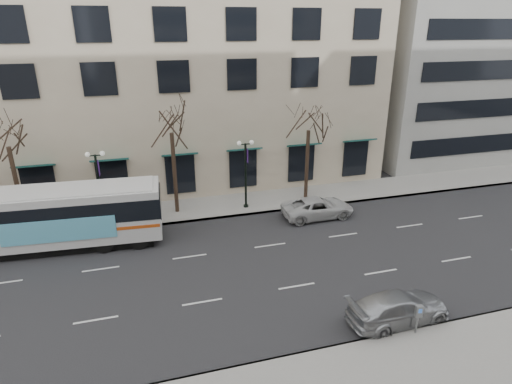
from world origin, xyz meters
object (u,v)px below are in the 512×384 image
object	(u,v)px
tree_far_mid	(171,119)
white_pickup	(318,208)
lamp_post_left	(99,185)
pay_station	(419,313)
tree_far_left	(5,132)
silver_car	(399,308)
lamp_post_right	(246,171)
tree_far_right	(309,118)
city_bus	(45,217)

from	to	relation	value
tree_far_mid	white_pickup	xyz separation A→B (m)	(9.54, -3.39, -6.20)
lamp_post_left	pay_station	distance (m)	20.74
lamp_post_left	white_pickup	xyz separation A→B (m)	(14.53, -2.79, -2.23)
tree_far_left	silver_car	world-z (taller)	tree_far_left
tree_far_mid	pay_station	xyz separation A→B (m)	(8.68, -16.10, -5.73)
lamp_post_right	tree_far_left	bearing A→B (deg)	177.71
tree_far_right	lamp_post_left	world-z (taller)	tree_far_right
tree_far_left	lamp_post_right	xyz separation A→B (m)	(15.01, -0.60, -3.75)
city_bus	white_pickup	xyz separation A→B (m)	(17.63, -0.38, -1.34)
tree_far_left	white_pickup	distance (m)	20.71
tree_far_left	lamp_post_right	distance (m)	15.48
tree_far_mid	silver_car	world-z (taller)	tree_far_mid
tree_far_left	silver_car	bearing A→B (deg)	-39.07
tree_far_left	city_bus	size ratio (longest dim) A/B	0.59
tree_far_right	lamp_post_left	size ratio (longest dim) A/B	1.55
tree_far_mid	lamp_post_right	size ratio (longest dim) A/B	1.64
tree_far_left	lamp_post_left	world-z (taller)	tree_far_left
tree_far_left	city_bus	bearing A→B (deg)	-57.74
silver_car	tree_far_left	bearing A→B (deg)	48.11
silver_car	pay_station	size ratio (longest dim) A/B	3.47
silver_car	white_pickup	size ratio (longest dim) A/B	0.96
tree_far_mid	lamp_post_right	xyz separation A→B (m)	(5.01, -0.60, -3.96)
lamp_post_right	white_pickup	world-z (taller)	lamp_post_right
lamp_post_left	silver_car	bearing A→B (deg)	-46.91
silver_car	pay_station	xyz separation A→B (m)	(0.20, -1.10, 0.46)
white_pickup	lamp_post_right	bearing A→B (deg)	57.50
tree_far_right	lamp_post_right	world-z (taller)	tree_far_right
tree_far_right	pay_station	world-z (taller)	tree_far_right
lamp_post_left	white_pickup	world-z (taller)	lamp_post_left
lamp_post_left	lamp_post_right	bearing A→B (deg)	0.00
tree_far_mid	white_pickup	size ratio (longest dim) A/B	1.67
lamp_post_left	city_bus	distance (m)	4.03
tree_far_right	lamp_post_right	distance (m)	6.11
tree_far_right	lamp_post_right	size ratio (longest dim) A/B	1.55
tree_far_left	tree_far_mid	world-z (taller)	tree_far_mid
pay_station	city_bus	bearing A→B (deg)	150.74
lamp_post_right	pay_station	size ratio (longest dim) A/B	3.67
lamp_post_left	silver_car	world-z (taller)	lamp_post_left
white_pickup	pay_station	bearing A→B (deg)	175.33
lamp_post_right	tree_far_mid	bearing A→B (deg)	173.17
silver_car	white_pickup	distance (m)	11.65
tree_far_left	pay_station	bearing A→B (deg)	-40.76
tree_far_right	tree_far_mid	bearing A→B (deg)	180.00
tree_far_left	lamp_post_left	size ratio (longest dim) A/B	1.60
tree_far_mid	tree_far_right	xyz separation A→B (m)	(10.00, -0.00, -0.48)
tree_far_mid	tree_far_right	size ratio (longest dim) A/B	1.06
tree_far_mid	lamp_post_left	world-z (taller)	tree_far_mid
tree_far_left	city_bus	world-z (taller)	tree_far_left
lamp_post_left	tree_far_left	bearing A→B (deg)	173.17
tree_far_right	white_pickup	world-z (taller)	tree_far_right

